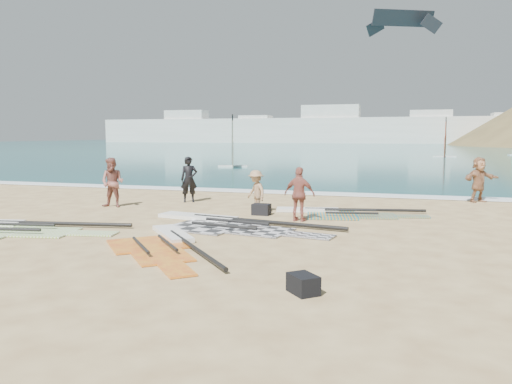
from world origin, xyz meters
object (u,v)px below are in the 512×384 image
(beachgoer_back, at_px, (299,194))
(beachgoer_right, at_px, (479,180))
(rig_green, at_px, (8,227))
(beachgoer_left, at_px, (113,183))
(rig_red, at_px, (166,243))
(gear_bag_far, at_px, (303,284))
(person_wetsuit, at_px, (189,179))
(rig_grey, at_px, (224,223))
(beachgoer_mid, at_px, (256,192))
(gear_bag_near, at_px, (261,209))
(rig_orange, at_px, (337,213))

(beachgoer_back, bearing_deg, beachgoer_right, -123.43)
(rig_green, bearing_deg, beachgoer_left, 74.72)
(rig_red, xyz_separation_m, gear_bag_far, (4.00, -2.71, 0.12))
(person_wetsuit, height_order, beachgoer_left, beachgoer_left)
(rig_grey, relative_size, beachgoer_left, 3.37)
(gear_bag_far, relative_size, person_wetsuit, 0.30)
(rig_grey, distance_m, person_wetsuit, 5.51)
(beachgoer_left, xyz_separation_m, beachgoer_right, (13.32, 5.52, -0.01))
(beachgoer_left, distance_m, beachgoer_right, 14.41)
(beachgoer_right, bearing_deg, rig_grey, -175.00)
(beachgoer_mid, height_order, beachgoer_right, beachgoer_right)
(gear_bag_near, relative_size, beachgoer_left, 0.32)
(beachgoer_back, bearing_deg, gear_bag_near, -20.64)
(rig_orange, distance_m, gear_bag_far, 8.81)
(beachgoer_mid, relative_size, beachgoer_right, 0.82)
(gear_bag_near, relative_size, beachgoer_mid, 0.40)
(rig_orange, distance_m, person_wetsuit, 6.37)
(person_wetsuit, bearing_deg, rig_orange, -39.92)
(rig_green, bearing_deg, rig_red, -16.22)
(rig_grey, bearing_deg, person_wetsuit, 135.18)
(rig_green, bearing_deg, rig_orange, 22.25)
(rig_orange, distance_m, gear_bag_near, 2.62)
(rig_orange, distance_m, beachgoer_left, 8.38)
(rig_orange, height_order, beachgoer_left, beachgoer_left)
(rig_orange, height_order, rig_red, same)
(person_wetsuit, xyz_separation_m, beachgoer_mid, (3.41, -1.94, -0.17))
(rig_grey, bearing_deg, beachgoer_mid, 93.84)
(beachgoer_back, bearing_deg, rig_orange, -109.29)
(rig_green, distance_m, beachgoer_back, 8.67)
(rig_orange, relative_size, gear_bag_far, 9.53)
(rig_green, xyz_separation_m, rig_red, (5.35, -0.60, -0.00))
(rig_grey, height_order, gear_bag_far, gear_bag_far)
(gear_bag_near, height_order, beachgoer_left, beachgoer_left)
(person_wetsuit, bearing_deg, beachgoer_back, -58.44)
(rig_red, height_order, beachgoer_left, beachgoer_left)
(beachgoer_left, bearing_deg, beachgoer_back, -12.06)
(rig_red, height_order, gear_bag_near, gear_bag_near)
(beachgoer_mid, bearing_deg, beachgoer_left, -135.59)
(rig_grey, height_order, rig_orange, rig_grey)
(rig_grey, bearing_deg, gear_bag_far, -48.10)
(beachgoer_mid, distance_m, beachgoer_back, 2.16)
(gear_bag_far, height_order, beachgoer_back, beachgoer_back)
(gear_bag_near, bearing_deg, gear_bag_far, -68.85)
(rig_green, bearing_deg, person_wetsuit, 59.50)
(beachgoer_right, bearing_deg, rig_green, 177.45)
(gear_bag_far, distance_m, beachgoer_right, 14.26)
(rig_orange, xyz_separation_m, beachgoer_right, (5.02, 4.74, 0.87))
(rig_orange, height_order, person_wetsuit, person_wetsuit)
(person_wetsuit, height_order, beachgoer_mid, person_wetsuit)
(rig_green, relative_size, gear_bag_far, 11.05)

